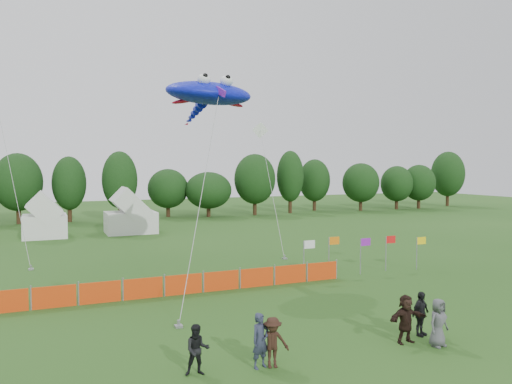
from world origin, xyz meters
name	(u,v)px	position (x,y,z in m)	size (l,w,h in m)	color
ground	(321,342)	(0.00, 0.00, 0.00)	(160.00, 160.00, 0.00)	#234C16
treeline	(141,185)	(1.61, 44.93, 4.18)	(104.57, 8.78, 8.36)	#382314
tent_left	(45,219)	(-9.13, 32.90, 1.68)	(3.77, 3.77, 3.32)	silver
tent_right	(131,216)	(-1.54, 32.91, 1.68)	(4.71, 3.77, 3.33)	silver
barrier_fence	(183,284)	(-2.86, 8.57, 0.50)	(17.90, 0.06, 1.00)	red
flag_row	(362,250)	(8.08, 8.93, 1.47)	(8.73, 0.69, 2.29)	gray
spectator_a	(260,341)	(-2.96, -1.27, 0.88)	(0.64, 0.42, 1.76)	#272C42
spectator_b	(197,350)	(-4.97, -1.01, 0.79)	(0.77, 0.60, 1.58)	black
spectator_c	(273,342)	(-2.59, -1.39, 0.81)	(1.05, 0.60, 1.62)	black
spectator_d	(421,314)	(3.81, -0.90, 0.84)	(0.99, 0.41, 1.69)	black
spectator_e	(438,323)	(3.62, -2.03, 0.86)	(0.84, 0.55, 1.72)	#4C4D51
spectator_f	(406,319)	(2.79, -1.30, 0.88)	(1.64, 0.52, 1.76)	black
stingray_kite	(208,95)	(-0.18, 12.80, 10.62)	(7.34, 15.98, 11.60)	#101AE6
small_kite_white	(265,157)	(7.32, 21.16, 7.11)	(2.59, 8.52, 10.13)	white
small_kite_dark	(1,125)	(-11.73, 22.33, 9.21)	(3.44, 7.34, 15.45)	black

